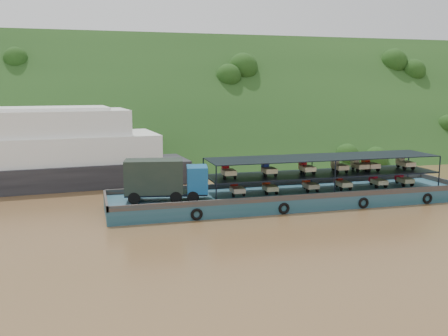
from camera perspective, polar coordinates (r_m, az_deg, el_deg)
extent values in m
plane|color=brown|center=(48.71, 3.21, -4.17)|extent=(160.00, 160.00, 0.00)
cube|color=#163312|center=(83.06, -4.72, 1.45)|extent=(140.00, 39.60, 39.60)
cube|color=#16454E|center=(49.02, 7.48, -3.43)|extent=(35.00, 7.00, 1.20)
cube|color=#592D19|center=(51.93, 6.05, -1.72)|extent=(35.00, 0.20, 0.50)
cube|color=#592D19|center=(45.80, 9.15, -3.28)|extent=(35.00, 0.20, 0.50)
cube|color=#592D19|center=(57.79, 23.62, -1.33)|extent=(0.20, 7.00, 0.50)
cube|color=#592D19|center=(45.13, -13.36, -3.61)|extent=(0.20, 7.00, 0.50)
torus|color=black|center=(42.78, -3.14, -5.32)|extent=(1.06, 0.26, 1.06)
torus|color=black|center=(45.10, 6.88, -4.61)|extent=(1.06, 0.26, 1.06)
torus|color=black|center=(48.63, 15.66, -3.86)|extent=(1.06, 0.26, 1.06)
torus|color=black|center=(52.54, 22.23, -3.25)|extent=(1.06, 0.26, 1.06)
cylinder|color=black|center=(44.16, -10.23, -3.41)|extent=(1.11, 0.55, 1.07)
cylinder|color=black|center=(46.34, -10.00, -2.80)|extent=(1.11, 0.55, 1.07)
cylinder|color=black|center=(43.99, -5.52, -3.35)|extent=(1.11, 0.55, 1.07)
cylinder|color=black|center=(46.18, -5.51, -2.75)|extent=(1.11, 0.55, 1.07)
cylinder|color=black|center=(44.01, -3.57, -3.32)|extent=(1.11, 0.55, 1.07)
cylinder|color=black|center=(46.20, -3.66, -2.72)|extent=(1.11, 0.55, 1.07)
cube|color=black|center=(45.06, -6.60, -2.86)|extent=(7.54, 3.57, 0.21)
cube|color=navy|center=(44.84, -3.09, -1.27)|extent=(2.23, 2.83, 2.34)
cube|color=black|center=(44.81, -1.94, -0.72)|extent=(0.43, 2.11, 0.96)
cube|color=black|center=(44.80, -8.00, -0.95)|extent=(5.48, 3.41, 2.98)
cube|color=black|center=(50.03, 11.23, -0.63)|extent=(23.00, 5.00, 0.12)
cube|color=black|center=(49.78, 11.29, 1.23)|extent=(23.00, 5.00, 0.08)
cylinder|color=black|center=(43.71, -0.89, -1.90)|extent=(0.12, 0.12, 3.30)
cylinder|color=black|center=(48.48, -2.37, -0.78)|extent=(0.12, 0.12, 3.30)
cylinder|color=black|center=(47.85, 12.57, -1.14)|extent=(0.12, 0.12, 3.30)
cylinder|color=black|center=(52.24, 10.01, -0.19)|extent=(0.12, 0.12, 3.30)
cylinder|color=black|center=(54.15, 23.39, -0.48)|extent=(0.12, 0.12, 3.30)
cylinder|color=black|center=(58.07, 20.32, 0.32)|extent=(0.12, 0.12, 3.30)
cylinder|color=black|center=(48.02, 1.05, -2.57)|extent=(0.12, 0.52, 0.52)
cylinder|color=black|center=(46.19, 1.09, -3.05)|extent=(0.14, 0.52, 0.52)
cylinder|color=black|center=(46.48, 2.27, -2.97)|extent=(0.14, 0.52, 0.52)
cube|color=beige|center=(46.59, 1.56, -2.51)|extent=(1.15, 1.50, 0.44)
cube|color=#AB150B|center=(47.63, 1.16, -2.03)|extent=(0.55, 0.80, 0.80)
cube|color=#AB150B|center=(47.35, 1.23, -1.48)|extent=(0.50, 0.10, 0.10)
cylinder|color=black|center=(49.02, 4.72, -2.35)|extent=(0.12, 0.52, 0.52)
cylinder|color=black|center=(47.20, 4.89, -2.81)|extent=(0.14, 0.52, 0.52)
cylinder|color=black|center=(47.55, 6.03, -2.74)|extent=(0.14, 0.52, 0.52)
cube|color=beige|center=(47.63, 5.32, -2.29)|extent=(1.15, 1.50, 0.44)
cube|color=red|center=(48.65, 4.84, -1.82)|extent=(0.55, 0.80, 0.80)
cube|color=red|center=(48.37, 4.93, -1.28)|extent=(0.50, 0.10, 0.10)
cylinder|color=black|center=(50.60, 9.20, -2.07)|extent=(0.12, 0.52, 0.52)
cylinder|color=black|center=(48.80, 9.54, -2.50)|extent=(0.14, 0.52, 0.52)
cylinder|color=black|center=(49.22, 10.60, -2.43)|extent=(0.14, 0.52, 0.52)
cube|color=#C6B68C|center=(49.25, 9.91, -2.00)|extent=(1.15, 1.50, 0.44)
cube|color=red|center=(50.24, 9.36, -1.55)|extent=(0.55, 0.80, 0.80)
cube|color=red|center=(49.97, 9.47, -1.03)|extent=(0.50, 0.10, 0.10)
cylinder|color=black|center=(52.17, 12.76, -1.84)|extent=(0.12, 0.52, 0.52)
cylinder|color=black|center=(50.38, 13.22, -2.25)|extent=(0.14, 0.52, 0.52)
cylinder|color=black|center=(50.86, 14.21, -2.18)|extent=(0.14, 0.52, 0.52)
cube|color=beige|center=(50.85, 13.54, -1.77)|extent=(1.15, 1.50, 0.44)
cube|color=#B5190C|center=(51.81, 12.94, -1.34)|extent=(0.55, 0.80, 0.80)
cube|color=#B5190C|center=(51.55, 13.07, -0.83)|extent=(0.50, 0.10, 0.10)
cylinder|color=black|center=(54.14, 16.48, -1.59)|extent=(0.12, 0.52, 0.52)
cylinder|color=black|center=(52.38, 17.05, -1.98)|extent=(0.14, 0.52, 0.52)
cylinder|color=black|center=(52.92, 17.97, -1.91)|extent=(0.14, 0.52, 0.52)
cube|color=beige|center=(52.87, 17.32, -1.51)|extent=(1.15, 1.50, 0.44)
cube|color=red|center=(53.80, 16.68, -1.11)|extent=(0.55, 0.80, 0.80)
cube|color=red|center=(53.54, 16.81, -0.62)|extent=(0.50, 0.10, 0.10)
cylinder|color=black|center=(55.81, 19.17, -1.41)|extent=(0.12, 0.52, 0.52)
cylinder|color=black|center=(54.08, 19.81, -1.78)|extent=(0.14, 0.52, 0.52)
cylinder|color=black|center=(54.66, 20.66, -1.71)|extent=(0.14, 0.52, 0.52)
cube|color=#BBB684|center=(54.58, 20.05, -1.33)|extent=(1.15, 1.50, 0.44)
cube|color=red|center=(55.48, 19.37, -0.94)|extent=(0.55, 0.80, 0.80)
cube|color=red|center=(55.23, 19.52, -0.46)|extent=(0.50, 0.10, 0.10)
cylinder|color=black|center=(47.46, 0.06, -0.59)|extent=(0.12, 0.52, 0.52)
cylinder|color=black|center=(45.62, 0.06, -1.00)|extent=(0.14, 0.52, 0.52)
cylinder|color=black|center=(45.89, 1.26, -0.94)|extent=(0.14, 0.52, 0.52)
cube|color=#BEB586|center=(46.03, 0.54, -0.48)|extent=(1.15, 1.50, 0.44)
cube|color=red|center=(47.09, 0.16, -0.03)|extent=(0.55, 0.80, 0.80)
cube|color=red|center=(46.82, 0.22, 0.54)|extent=(0.50, 0.10, 0.10)
cylinder|color=black|center=(48.66, 4.60, -0.38)|extent=(0.12, 0.52, 0.52)
cylinder|color=black|center=(46.83, 4.77, -0.76)|extent=(0.14, 0.52, 0.52)
cylinder|color=black|center=(47.18, 5.91, -0.70)|extent=(0.14, 0.52, 0.52)
cube|color=#C8BF8D|center=(47.26, 5.20, -0.25)|extent=(1.15, 1.50, 0.44)
cube|color=#1A2DA1|center=(48.30, 4.73, 0.17)|extent=(0.55, 0.80, 0.80)
cube|color=#1A2DA1|center=(48.04, 4.82, 0.73)|extent=(0.50, 0.10, 0.10)
cylinder|color=black|center=(50.13, 8.82, -0.17)|extent=(0.12, 0.52, 0.52)
cylinder|color=black|center=(48.31, 9.15, -0.54)|extent=(0.14, 0.52, 0.52)
cylinder|color=black|center=(48.73, 10.22, -0.48)|extent=(0.14, 0.52, 0.52)
cube|color=beige|center=(48.77, 9.53, -0.05)|extent=(1.15, 1.50, 0.44)
cube|color=red|center=(49.77, 8.98, 0.36)|extent=(0.55, 0.80, 0.80)
cube|color=red|center=(49.52, 9.09, 0.90)|extent=(0.50, 0.10, 0.10)
cylinder|color=black|center=(51.65, 12.38, 0.00)|extent=(0.12, 0.52, 0.52)
cylinder|color=black|center=(49.85, 12.83, -0.35)|extent=(0.14, 0.52, 0.52)
cylinder|color=black|center=(50.33, 13.83, -0.29)|extent=(0.14, 0.52, 0.52)
cube|color=tan|center=(50.34, 13.16, 0.13)|extent=(1.15, 1.50, 0.44)
cube|color=beige|center=(51.31, 12.56, 0.52)|extent=(0.55, 0.80, 0.80)
cube|color=beige|center=(51.06, 12.68, 1.04)|extent=(0.50, 0.10, 0.10)
cylinder|color=black|center=(53.35, 15.69, 0.16)|extent=(0.12, 0.52, 0.52)
cylinder|color=black|center=(51.57, 16.23, -0.17)|extent=(0.14, 0.52, 0.52)
cylinder|color=black|center=(52.10, 17.17, -0.12)|extent=(0.14, 0.52, 0.52)
cube|color=#C8B08D|center=(52.08, 16.52, 0.29)|extent=(1.15, 1.50, 0.44)
cube|color=#AD1D0B|center=(53.02, 15.88, 0.67)|extent=(0.55, 0.80, 0.80)
cube|color=#AD1D0B|center=(52.78, 16.01, 1.17)|extent=(0.50, 0.10, 0.10)
cylinder|color=black|center=(55.54, 19.28, 0.34)|extent=(0.12, 0.52, 0.52)
cylinder|color=black|center=(53.80, 19.92, 0.02)|extent=(0.14, 0.52, 0.52)
cylinder|color=black|center=(54.38, 20.78, 0.07)|extent=(0.14, 0.52, 0.52)
cube|color=beige|center=(54.32, 20.16, 0.46)|extent=(1.15, 1.50, 0.44)
cube|color=beige|center=(55.22, 19.48, 0.82)|extent=(0.55, 0.80, 0.80)
cube|color=beige|center=(54.99, 19.63, 1.31)|extent=(0.50, 0.10, 0.10)
cylinder|color=black|center=(52.72, 14.53, 0.11)|extent=(0.12, 0.52, 0.52)
cylinder|color=black|center=(50.94, 15.04, -0.23)|extent=(0.14, 0.52, 0.52)
cylinder|color=black|center=(51.45, 16.00, -0.18)|extent=(0.14, 0.52, 0.52)
cube|color=tan|center=(51.43, 15.34, 0.23)|extent=(1.15, 1.50, 0.44)
cube|color=beige|center=(52.39, 14.71, 0.62)|extent=(0.55, 0.80, 0.80)
cube|color=beige|center=(52.14, 14.84, 1.13)|extent=(0.50, 0.10, 0.10)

